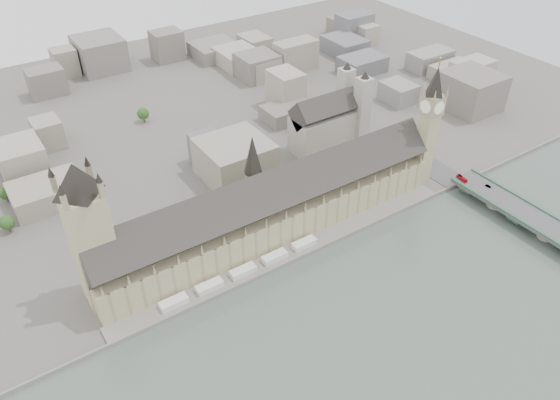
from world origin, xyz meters
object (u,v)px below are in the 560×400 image
westminster_bridge (538,226)px  victoria_tower (89,229)px  elizabeth_tower (430,119)px  car_approach (431,151)px  palace_of_westminster (271,208)px  westminster_abbey (330,121)px  car_silver (488,186)px  red_bus_north (462,178)px

westminster_bridge → victoria_tower: bearing=158.2°
elizabeth_tower → car_approach: bearing=28.5°
palace_of_westminster → elizabeth_tower: 142.94m
victoria_tower → westminster_bridge: 309.91m
elizabeth_tower → westminster_abbey: size_ratio=1.58×
elizabeth_tower → westminster_bridge: bearing=-75.9°
westminster_abbey → car_silver: bearing=-67.7°
elizabeth_tower → car_silver: (27.50, -46.26, -47.10)m
elizabeth_tower → car_silver: elizabeth_tower is taller
red_bus_north → car_silver: size_ratio=2.38×
palace_of_westminster → car_silver: size_ratio=59.18×
car_approach → palace_of_westminster: bearing=157.3°
westminster_bridge → car_silver: size_ratio=72.58×
red_bus_north → car_approach: size_ratio=2.25×
westminster_bridge → car_approach: bearing=86.8°
victoria_tower → westminster_bridge: bearing=-21.8°
palace_of_westminster → westminster_bridge: bearing=-33.5°
victoria_tower → car_approach: 293.59m
elizabeth_tower → car_silver: bearing=-59.3°
elizabeth_tower → victoria_tower: (-260.00, 18.00, -2.88)m
car_approach → westminster_bridge: bearing=-117.5°
elizabeth_tower → westminster_abbey: bearing=107.3°
palace_of_westminster → westminster_abbey: size_ratio=3.90×
westminster_bridge → westminster_abbey: size_ratio=4.78×
victoria_tower → car_approach: size_ratio=21.11×
westminster_abbey → car_approach: bearing=-50.9°
victoria_tower → westminster_bridge: size_ratio=0.31×
elizabeth_tower → red_bus_north: (17.79, -28.21, -46.35)m
westminster_abbey → westminster_bridge: bearing=-74.4°
westminster_abbey → car_approach: size_ratio=14.36×
victoria_tower → westminster_abbey: size_ratio=1.47×
elizabeth_tower → victoria_tower: size_ratio=1.07×
westminster_bridge → westminster_abbey: (-51.08, 182.50, 19.96)m
westminster_bridge → red_bus_north: (-6.21, 67.29, 6.61)m
palace_of_westminster → car_approach: (168.23, 4.73, -11.77)m
elizabeth_tower → westminster_bridge: (24.00, -95.50, -52.96)m
palace_of_westminster → car_silver: bearing=-19.3°
westminster_abbey → red_bus_north: (44.86, -115.21, -13.35)m
elizabeth_tower → victoria_tower: bearing=176.0°
red_bus_north → car_silver: (9.71, -18.05, -0.75)m
victoria_tower → westminster_abbey: 244.79m
palace_of_westminster → car_silver: 175.74m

